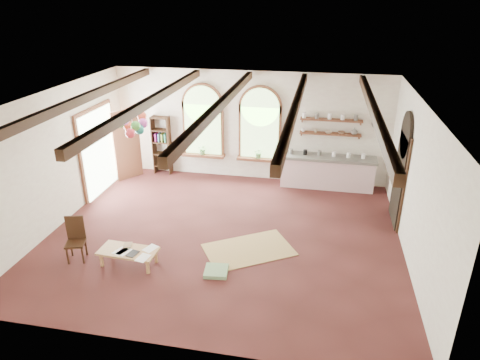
% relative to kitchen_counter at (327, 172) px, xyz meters
% --- Properties ---
extents(floor, '(8.00, 8.00, 0.00)m').
position_rel_kitchen_counter_xyz_m(floor, '(-2.30, -3.20, -0.48)').
color(floor, '#532322').
rests_on(floor, ground).
extents(ceiling_beams, '(6.20, 6.80, 0.18)m').
position_rel_kitchen_counter_xyz_m(ceiling_beams, '(-2.30, -3.20, 2.62)').
color(ceiling_beams, '#361B11').
rests_on(ceiling_beams, ceiling).
extents(window_left, '(1.30, 0.28, 2.20)m').
position_rel_kitchen_counter_xyz_m(window_left, '(-3.70, 0.23, 1.16)').
color(window_left, brown).
rests_on(window_left, floor).
extents(window_right, '(1.30, 0.28, 2.20)m').
position_rel_kitchen_counter_xyz_m(window_right, '(-2.00, 0.23, 1.16)').
color(window_right, brown).
rests_on(window_right, floor).
extents(left_doorway, '(0.10, 1.90, 2.50)m').
position_rel_kitchen_counter_xyz_m(left_doorway, '(-6.25, -1.40, 0.67)').
color(left_doorway, brown).
rests_on(left_doorway, floor).
extents(right_doorway, '(0.10, 1.30, 2.40)m').
position_rel_kitchen_counter_xyz_m(right_doorway, '(1.65, -1.70, 0.62)').
color(right_doorway, black).
rests_on(right_doorway, floor).
extents(kitchen_counter, '(2.68, 0.62, 0.94)m').
position_rel_kitchen_counter_xyz_m(kitchen_counter, '(0.00, 0.00, 0.00)').
color(kitchen_counter, beige).
rests_on(kitchen_counter, floor).
extents(wall_shelf_lower, '(1.70, 0.24, 0.04)m').
position_rel_kitchen_counter_xyz_m(wall_shelf_lower, '(0.00, 0.18, 1.07)').
color(wall_shelf_lower, brown).
rests_on(wall_shelf_lower, wall_back).
extents(wall_shelf_upper, '(1.70, 0.24, 0.04)m').
position_rel_kitchen_counter_xyz_m(wall_shelf_upper, '(0.00, 0.18, 1.47)').
color(wall_shelf_upper, brown).
rests_on(wall_shelf_upper, wall_back).
extents(wall_clock, '(0.32, 0.04, 0.32)m').
position_rel_kitchen_counter_xyz_m(wall_clock, '(1.25, 0.25, 1.42)').
color(wall_clock, black).
rests_on(wall_clock, wall_back).
extents(bookshelf, '(0.53, 0.32, 1.80)m').
position_rel_kitchen_counter_xyz_m(bookshelf, '(-5.00, 0.12, 0.42)').
color(bookshelf, '#361B11').
rests_on(bookshelf, floor).
extents(coffee_table, '(1.22, 0.61, 0.34)m').
position_rel_kitchen_counter_xyz_m(coffee_table, '(-3.96, -4.72, -0.17)').
color(coffee_table, tan).
rests_on(coffee_table, floor).
extents(side_chair, '(0.47, 0.47, 0.95)m').
position_rel_kitchen_counter_xyz_m(side_chair, '(-5.11, -4.74, -0.20)').
color(side_chair, '#361B11').
rests_on(side_chair, floor).
extents(floor_mat, '(2.19, 1.96, 0.02)m').
position_rel_kitchen_counter_xyz_m(floor_mat, '(-1.62, -3.72, -0.47)').
color(floor_mat, tan).
rests_on(floor_mat, floor).
extents(floor_cushion, '(0.51, 0.51, 0.08)m').
position_rel_kitchen_counter_xyz_m(floor_cushion, '(-2.12, -4.66, -0.44)').
color(floor_cushion, '#759F6D').
rests_on(floor_cushion, floor).
extents(water_jug_a, '(0.32, 0.32, 0.61)m').
position_rel_kitchen_counter_xyz_m(water_jug_a, '(0.80, 0.00, -0.21)').
color(water_jug_a, '#567EB9').
rests_on(water_jug_a, floor).
extents(water_jug_b, '(0.32, 0.32, 0.63)m').
position_rel_kitchen_counter_xyz_m(water_jug_b, '(1.00, 0.00, -0.21)').
color(water_jug_b, '#567EB9').
rests_on(water_jug_b, floor).
extents(balloon_cluster, '(0.78, 0.86, 1.15)m').
position_rel_kitchen_counter_xyz_m(balloon_cluster, '(-4.71, -2.36, 1.85)').
color(balloon_cluster, white).
rests_on(balloon_cluster, floor).
extents(table_book, '(0.21, 0.27, 0.02)m').
position_rel_kitchen_counter_xyz_m(table_book, '(-4.11, -4.57, -0.12)').
color(table_book, olive).
rests_on(table_book, coffee_table).
extents(tablet, '(0.23, 0.29, 0.01)m').
position_rel_kitchen_counter_xyz_m(tablet, '(-3.81, -4.82, -0.13)').
color(tablet, black).
rests_on(tablet, coffee_table).
extents(potted_plant_left, '(0.27, 0.23, 0.30)m').
position_rel_kitchen_counter_xyz_m(potted_plant_left, '(-3.70, 0.12, 0.37)').
color(potted_plant_left, '#598C4C').
rests_on(potted_plant_left, window_left).
extents(potted_plant_right, '(0.27, 0.23, 0.30)m').
position_rel_kitchen_counter_xyz_m(potted_plant_right, '(-2.00, 0.12, 0.37)').
color(potted_plant_right, '#598C4C').
rests_on(potted_plant_right, window_right).
extents(shelf_cup_a, '(0.12, 0.10, 0.10)m').
position_rel_kitchen_counter_xyz_m(shelf_cup_a, '(-0.75, 0.18, 1.14)').
color(shelf_cup_a, white).
rests_on(shelf_cup_a, wall_shelf_lower).
extents(shelf_cup_b, '(0.10, 0.10, 0.09)m').
position_rel_kitchen_counter_xyz_m(shelf_cup_b, '(-0.40, 0.18, 1.14)').
color(shelf_cup_b, beige).
rests_on(shelf_cup_b, wall_shelf_lower).
extents(shelf_bowl_a, '(0.22, 0.22, 0.05)m').
position_rel_kitchen_counter_xyz_m(shelf_bowl_a, '(-0.05, 0.18, 1.12)').
color(shelf_bowl_a, beige).
rests_on(shelf_bowl_a, wall_shelf_lower).
extents(shelf_bowl_b, '(0.20, 0.20, 0.06)m').
position_rel_kitchen_counter_xyz_m(shelf_bowl_b, '(0.30, 0.18, 1.12)').
color(shelf_bowl_b, '#8C664C').
rests_on(shelf_bowl_b, wall_shelf_lower).
extents(shelf_vase, '(0.18, 0.18, 0.19)m').
position_rel_kitchen_counter_xyz_m(shelf_vase, '(0.65, 0.18, 1.19)').
color(shelf_vase, slate).
rests_on(shelf_vase, wall_shelf_lower).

